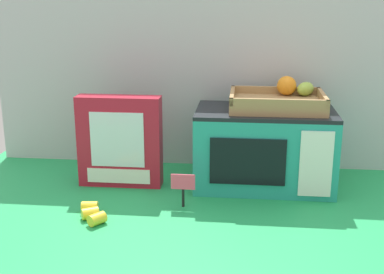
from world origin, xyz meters
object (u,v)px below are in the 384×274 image
(food_groups_crate, at_px, (279,101))
(cookie_set_box, at_px, (120,141))
(toy_microwave, at_px, (264,148))
(price_sign, at_px, (183,185))
(loose_toy_banana, at_px, (92,213))

(food_groups_crate, distance_m, cookie_set_box, 0.52)
(toy_microwave, xyz_separation_m, price_sign, (-0.24, -0.20, -0.06))
(loose_toy_banana, bearing_deg, cookie_set_box, 86.10)
(price_sign, height_order, loose_toy_banana, price_sign)
(cookie_set_box, xyz_separation_m, price_sign, (0.22, -0.16, -0.08))
(toy_microwave, relative_size, cookie_set_box, 1.48)
(toy_microwave, bearing_deg, price_sign, -139.22)
(food_groups_crate, height_order, price_sign, food_groups_crate)
(toy_microwave, relative_size, price_sign, 4.31)
(toy_microwave, height_order, food_groups_crate, food_groups_crate)
(cookie_set_box, distance_m, price_sign, 0.28)
(toy_microwave, height_order, cookie_set_box, cookie_set_box)
(food_groups_crate, bearing_deg, price_sign, -140.50)
(price_sign, xyz_separation_m, loose_toy_banana, (-0.24, -0.10, -0.05))
(loose_toy_banana, bearing_deg, price_sign, 23.58)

